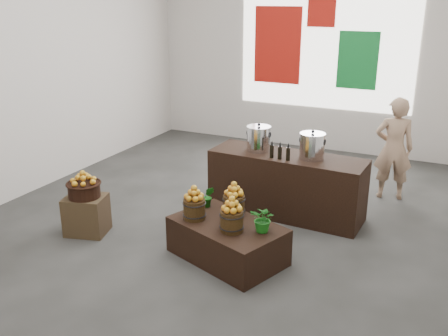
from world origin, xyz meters
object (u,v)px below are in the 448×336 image
at_px(counter, 286,185).
at_px(stock_pot_left, 259,139).
at_px(wicker_basket, 84,190).
at_px(crate, 87,215).
at_px(display_table, 227,241).
at_px(shopper, 394,149).
at_px(stock_pot_center, 312,147).

xyz_separation_m(counter, stock_pot_left, (-0.41, 0.02, 0.57)).
bearing_deg(wicker_basket, crate, 0.00).
bearing_deg(display_table, wicker_basket, -154.54).
height_order(crate, shopper, shopper).
height_order(crate, stock_pot_left, stock_pot_left).
height_order(stock_pot_left, shopper, shopper).
distance_m(crate, stock_pot_left, 2.40).
bearing_deg(stock_pot_left, wicker_basket, -134.92).
distance_m(crate, display_table, 1.84).
relative_size(wicker_basket, stock_pot_left, 1.22).
distance_m(stock_pot_left, shopper, 1.99).
bearing_deg(stock_pot_center, wicker_basket, -146.04).
relative_size(crate, wicker_basket, 1.25).
bearing_deg(crate, shopper, 41.18).
xyz_separation_m(display_table, counter, (0.20, 1.42, 0.20)).
bearing_deg(wicker_basket, counter, 38.24).
height_order(crate, counter, counter).
bearing_deg(shopper, counter, 31.75).
relative_size(display_table, stock_pot_left, 3.92).
relative_size(stock_pot_center, shopper, 0.21).
height_order(counter, stock_pot_left, stock_pot_left).
distance_m(stock_pot_left, stock_pot_center, 0.74).
bearing_deg(counter, stock_pot_center, -0.00).
xyz_separation_m(wicker_basket, stock_pot_left, (1.61, 1.61, 0.42)).
bearing_deg(counter, wicker_basket, -139.13).
height_order(wicker_basket, stock_pot_left, stock_pot_left).
bearing_deg(stock_pot_center, counter, 177.37).
relative_size(stock_pot_left, stock_pot_center, 1.00).
bearing_deg(shopper, wicker_basket, 27.24).
bearing_deg(shopper, stock_pot_center, 41.10).
relative_size(counter, stock_pot_center, 6.47).
bearing_deg(stock_pot_center, stock_pot_left, 177.37).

